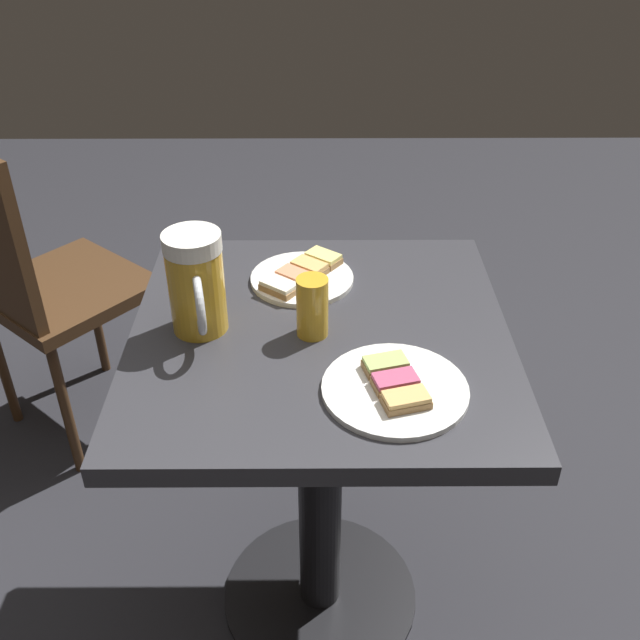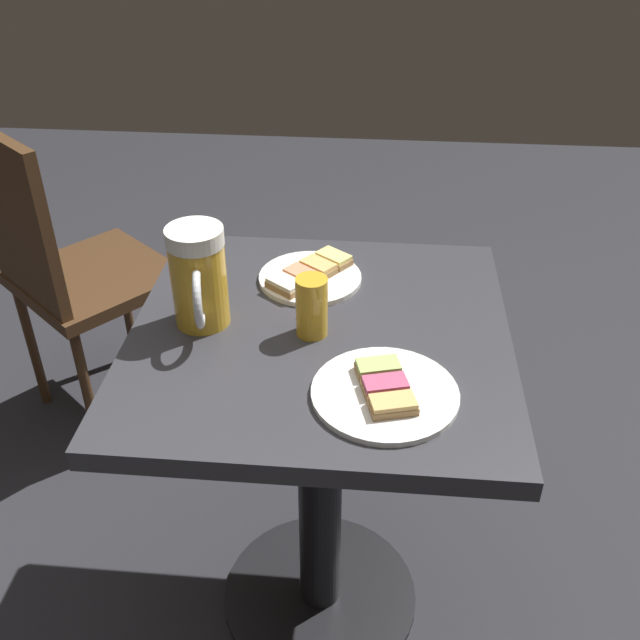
# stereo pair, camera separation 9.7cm
# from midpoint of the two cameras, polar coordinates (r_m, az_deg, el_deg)

# --- Properties ---
(ground_plane) EXTENTS (6.00, 6.00, 0.00)m
(ground_plane) POSITION_cam_midpoint_polar(r_m,az_deg,el_deg) (1.80, 1.65, -20.87)
(ground_plane) COLOR #28282D
(cafe_table) EXTENTS (0.66, 0.66, 0.75)m
(cafe_table) POSITION_cam_midpoint_polar(r_m,az_deg,el_deg) (1.38, 2.04, -7.34)
(cafe_table) COLOR black
(cafe_table) RESTS_ON ground_plane
(plate_near) EXTENTS (0.23, 0.23, 0.03)m
(plate_near) POSITION_cam_midpoint_polar(r_m,az_deg,el_deg) (1.12, 7.61, -5.67)
(plate_near) COLOR white
(plate_near) RESTS_ON cafe_table
(plate_far) EXTENTS (0.20, 0.20, 0.03)m
(plate_far) POSITION_cam_midpoint_polar(r_m,az_deg,el_deg) (1.39, 1.22, 3.46)
(plate_far) COLOR white
(plate_far) RESTS_ON cafe_table
(beer_mug) EXTENTS (0.10, 0.16, 0.18)m
(beer_mug) POSITION_cam_midpoint_polar(r_m,az_deg,el_deg) (1.24, -7.29, 3.22)
(beer_mug) COLOR gold
(beer_mug) RESTS_ON cafe_table
(beer_glass_small) EXTENTS (0.05, 0.05, 0.11)m
(beer_glass_small) POSITION_cam_midpoint_polar(r_m,az_deg,el_deg) (1.22, 1.62, 1.00)
(beer_glass_small) COLOR gold
(beer_glass_small) RESTS_ON cafe_table
(cafe_chair) EXTENTS (0.54, 0.54, 0.90)m
(cafe_chair) POSITION_cam_midpoint_polar(r_m,az_deg,el_deg) (2.03, -17.93, 4.07)
(cafe_chair) COLOR #472D19
(cafe_chair) RESTS_ON ground_plane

